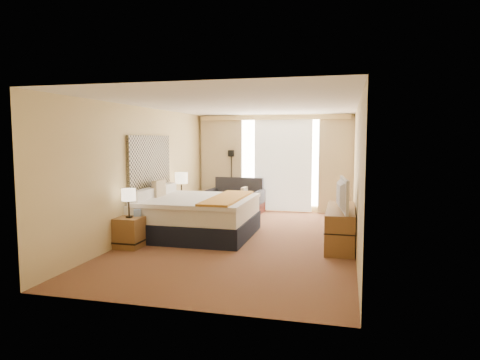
% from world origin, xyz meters
% --- Properties ---
extents(floor, '(4.20, 7.00, 0.02)m').
position_xyz_m(floor, '(0.00, 0.00, 0.00)').
color(floor, '#59191D').
rests_on(floor, ground).
extents(ceiling, '(4.20, 7.00, 0.02)m').
position_xyz_m(ceiling, '(0.00, 0.00, 2.60)').
color(ceiling, white).
rests_on(ceiling, wall_back).
extents(wall_back, '(4.20, 0.02, 2.60)m').
position_xyz_m(wall_back, '(0.00, 3.50, 1.30)').
color(wall_back, beige).
rests_on(wall_back, ground).
extents(wall_front, '(4.20, 0.02, 2.60)m').
position_xyz_m(wall_front, '(0.00, -3.50, 1.30)').
color(wall_front, beige).
rests_on(wall_front, ground).
extents(wall_left, '(0.02, 7.00, 2.60)m').
position_xyz_m(wall_left, '(-2.10, 0.00, 1.30)').
color(wall_left, beige).
rests_on(wall_left, ground).
extents(wall_right, '(0.02, 7.00, 2.60)m').
position_xyz_m(wall_right, '(2.10, 0.00, 1.30)').
color(wall_right, beige).
rests_on(wall_right, ground).
extents(headboard, '(0.06, 1.85, 1.50)m').
position_xyz_m(headboard, '(-2.06, 0.20, 1.28)').
color(headboard, black).
rests_on(headboard, wall_left).
extents(nightstand_left, '(0.45, 0.52, 0.55)m').
position_xyz_m(nightstand_left, '(-1.87, -1.05, 0.28)').
color(nightstand_left, brown).
rests_on(nightstand_left, floor).
extents(nightstand_right, '(0.45, 0.52, 0.55)m').
position_xyz_m(nightstand_right, '(-1.87, 1.45, 0.28)').
color(nightstand_right, brown).
rests_on(nightstand_right, floor).
extents(media_dresser, '(0.50, 1.80, 0.70)m').
position_xyz_m(media_dresser, '(1.83, 0.00, 0.35)').
color(media_dresser, brown).
rests_on(media_dresser, floor).
extents(window, '(2.30, 0.02, 2.30)m').
position_xyz_m(window, '(0.25, 3.47, 1.32)').
color(window, white).
rests_on(window, wall_back).
extents(curtains, '(4.12, 0.19, 2.56)m').
position_xyz_m(curtains, '(-0.00, 3.39, 1.41)').
color(curtains, '#C5B98B').
rests_on(curtains, floor).
extents(bed, '(2.29, 2.09, 1.11)m').
position_xyz_m(bed, '(-1.06, 0.15, 0.41)').
color(bed, black).
rests_on(bed, floor).
extents(loveseat, '(1.50, 0.88, 0.91)m').
position_xyz_m(loveseat, '(-0.94, 3.04, 0.30)').
color(loveseat, '#4F1E16').
rests_on(loveseat, floor).
extents(floor_lamp, '(0.21, 0.21, 1.65)m').
position_xyz_m(floor_lamp, '(-1.15, 3.30, 1.17)').
color(floor_lamp, black).
rests_on(floor_lamp, floor).
extents(desk_chair, '(0.46, 0.46, 0.94)m').
position_xyz_m(desk_chair, '(1.80, 1.34, 0.42)').
color(desk_chair, black).
rests_on(desk_chair, floor).
extents(lamp_left, '(0.25, 0.25, 0.53)m').
position_xyz_m(lamp_left, '(-1.85, -1.11, 0.96)').
color(lamp_left, black).
rests_on(lamp_left, nightstand_left).
extents(lamp_right, '(0.30, 0.30, 0.62)m').
position_xyz_m(lamp_right, '(-1.84, 1.38, 1.03)').
color(lamp_right, black).
rests_on(lamp_right, nightstand_right).
extents(tissue_box, '(0.17, 0.17, 0.12)m').
position_xyz_m(tissue_box, '(-1.79, -0.90, 0.61)').
color(tissue_box, '#89A6D4').
rests_on(tissue_box, nightstand_left).
extents(telephone, '(0.22, 0.20, 0.07)m').
position_xyz_m(telephone, '(-1.78, 1.62, 0.58)').
color(telephone, black).
rests_on(telephone, nightstand_right).
extents(television, '(0.25, 1.03, 0.59)m').
position_xyz_m(television, '(1.78, -0.38, 0.99)').
color(television, black).
rests_on(television, media_dresser).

